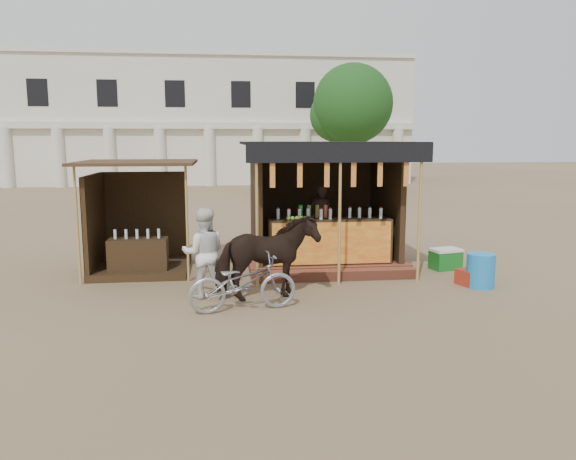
% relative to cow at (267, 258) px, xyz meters
% --- Properties ---
extents(ground, '(120.00, 120.00, 0.00)m').
position_rel_cow_xyz_m(ground, '(0.49, -0.70, -0.76)').
color(ground, '#846B4C').
rests_on(ground, ground).
extents(main_stall, '(3.60, 3.61, 2.78)m').
position_rel_cow_xyz_m(main_stall, '(1.49, 2.66, 0.27)').
color(main_stall, brown).
rests_on(main_stall, ground).
extents(secondary_stall, '(2.40, 2.40, 2.38)m').
position_rel_cow_xyz_m(secondary_stall, '(-2.68, 2.54, 0.09)').
color(secondary_stall, '#332212').
rests_on(secondary_stall, ground).
extents(cow, '(1.94, 1.23, 1.51)m').
position_rel_cow_xyz_m(cow, '(0.00, 0.00, 0.00)').
color(cow, black).
rests_on(cow, ground).
extents(motorbike, '(1.89, 0.94, 0.95)m').
position_rel_cow_xyz_m(motorbike, '(-0.45, -0.64, -0.28)').
color(motorbike, '#9998A0').
rests_on(motorbike, ground).
extents(bystander, '(0.80, 0.63, 1.62)m').
position_rel_cow_xyz_m(bystander, '(-1.10, 0.27, 0.06)').
color(bystander, silver).
rests_on(bystander, ground).
extents(blue_barrel, '(0.71, 0.71, 0.66)m').
position_rel_cow_xyz_m(blue_barrel, '(4.17, 0.37, -0.43)').
color(blue_barrel, '#1A7BC8').
rests_on(blue_barrel, ground).
extents(red_crate, '(0.48, 0.53, 0.30)m').
position_rel_cow_xyz_m(red_crate, '(4.02, 0.53, -0.60)').
color(red_crate, maroon).
rests_on(red_crate, ground).
extents(cooler, '(0.73, 0.58, 0.46)m').
position_rel_cow_xyz_m(cooler, '(4.10, 1.90, -0.52)').
color(cooler, '#176A1F').
rests_on(cooler, ground).
extents(background_building, '(26.00, 7.45, 8.18)m').
position_rel_cow_xyz_m(background_building, '(-1.51, 29.25, 3.22)').
color(background_building, silver).
rests_on(background_building, ground).
extents(tree, '(4.50, 4.40, 7.00)m').
position_rel_cow_xyz_m(tree, '(6.30, 21.45, 3.88)').
color(tree, '#382314').
rests_on(tree, ground).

